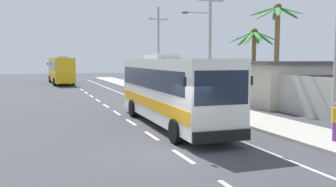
{
  "coord_description": "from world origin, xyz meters",
  "views": [
    {
      "loc": [
        -4.94,
        -12.96,
        3.52
      ],
      "look_at": [
        1.6,
        5.19,
        1.7
      ],
      "focal_mm": 39.47,
      "sensor_mm": 36.0,
      "label": 1
    }
  ],
  "objects_px": {
    "utility_pole_mid": "(209,36)",
    "roadside_building": "(313,81)",
    "palm_nearest": "(277,38)",
    "pedestrian_midwalk": "(165,85)",
    "motorcycle_beside_bus": "(162,96)",
    "utility_pole_far": "(158,46)",
    "pedestrian_far_walk": "(336,121)",
    "palm_third": "(254,50)",
    "coach_bus_foreground": "(170,88)",
    "coach_bus_far_lane": "(61,69)"
  },
  "relations": [
    {
      "from": "coach_bus_foreground",
      "to": "roadside_building",
      "type": "height_order",
      "value": "coach_bus_foreground"
    },
    {
      "from": "pedestrian_far_walk",
      "to": "roadside_building",
      "type": "height_order",
      "value": "roadside_building"
    },
    {
      "from": "pedestrian_midwalk",
      "to": "palm_third",
      "type": "relative_size",
      "value": 0.27
    },
    {
      "from": "palm_third",
      "to": "roadside_building",
      "type": "relative_size",
      "value": 0.39
    },
    {
      "from": "pedestrian_far_walk",
      "to": "palm_nearest",
      "type": "height_order",
      "value": "palm_nearest"
    },
    {
      "from": "coach_bus_far_lane",
      "to": "pedestrian_midwalk",
      "type": "distance_m",
      "value": 21.8
    },
    {
      "from": "utility_pole_far",
      "to": "palm_nearest",
      "type": "bearing_deg",
      "value": -83.25
    },
    {
      "from": "utility_pole_far",
      "to": "palm_third",
      "type": "distance_m",
      "value": 16.44
    },
    {
      "from": "coach_bus_foreground",
      "to": "motorcycle_beside_bus",
      "type": "relative_size",
      "value": 6.04
    },
    {
      "from": "utility_pole_mid",
      "to": "palm_third",
      "type": "height_order",
      "value": "utility_pole_mid"
    },
    {
      "from": "palm_nearest",
      "to": "motorcycle_beside_bus",
      "type": "bearing_deg",
      "value": 143.81
    },
    {
      "from": "motorcycle_beside_bus",
      "to": "palm_third",
      "type": "xyz_separation_m",
      "value": [
        6.87,
        -1.91,
        3.58
      ]
    },
    {
      "from": "coach_bus_far_lane",
      "to": "motorcycle_beside_bus",
      "type": "xyz_separation_m",
      "value": [
        5.74,
        -27.03,
        -1.38
      ]
    },
    {
      "from": "pedestrian_far_walk",
      "to": "coach_bus_far_lane",
      "type": "bearing_deg",
      "value": -40.62
    },
    {
      "from": "pedestrian_far_walk",
      "to": "palm_nearest",
      "type": "xyz_separation_m",
      "value": [
        4.3,
        10.03,
        4.01
      ]
    },
    {
      "from": "pedestrian_midwalk",
      "to": "utility_pole_far",
      "type": "distance_m",
      "value": 8.56
    },
    {
      "from": "coach_bus_far_lane",
      "to": "pedestrian_far_walk",
      "type": "xyz_separation_m",
      "value": [
        8.17,
        -41.99,
        -1.06
      ]
    },
    {
      "from": "motorcycle_beside_bus",
      "to": "pedestrian_far_walk",
      "type": "xyz_separation_m",
      "value": [
        2.43,
        -14.96,
        0.31
      ]
    },
    {
      "from": "utility_pole_mid",
      "to": "roadside_building",
      "type": "xyz_separation_m",
      "value": [
        8.48,
        -2.54,
        -3.72
      ]
    },
    {
      "from": "utility_pole_mid",
      "to": "palm_third",
      "type": "xyz_separation_m",
      "value": [
        2.52,
        -2.74,
        -1.18
      ]
    },
    {
      "from": "palm_nearest",
      "to": "palm_third",
      "type": "bearing_deg",
      "value": 87.38
    },
    {
      "from": "coach_bus_foreground",
      "to": "motorcycle_beside_bus",
      "type": "xyz_separation_m",
      "value": [
        2.48,
        8.54,
        -1.33
      ]
    },
    {
      "from": "palm_nearest",
      "to": "roadside_building",
      "type": "distance_m",
      "value": 7.63
    },
    {
      "from": "utility_pole_far",
      "to": "roadside_building",
      "type": "distance_m",
      "value": 18.4
    },
    {
      "from": "coach_bus_far_lane",
      "to": "palm_nearest",
      "type": "height_order",
      "value": "palm_nearest"
    },
    {
      "from": "utility_pole_far",
      "to": "palm_third",
      "type": "xyz_separation_m",
      "value": [
        2.42,
        -16.24,
        -0.73
      ]
    },
    {
      "from": "pedestrian_far_walk",
      "to": "pedestrian_midwalk",
      "type": "bearing_deg",
      "value": -52.36
    },
    {
      "from": "coach_bus_foreground",
      "to": "utility_pole_far",
      "type": "bearing_deg",
      "value": 73.13
    },
    {
      "from": "utility_pole_mid",
      "to": "palm_nearest",
      "type": "xyz_separation_m",
      "value": [
        2.38,
        -5.76,
        -0.43
      ]
    },
    {
      "from": "coach_bus_far_lane",
      "to": "utility_pole_mid",
      "type": "distance_m",
      "value": 28.28
    },
    {
      "from": "palm_nearest",
      "to": "roadside_building",
      "type": "height_order",
      "value": "palm_nearest"
    },
    {
      "from": "coach_bus_foreground",
      "to": "utility_pole_mid",
      "type": "bearing_deg",
      "value": 53.89
    },
    {
      "from": "coach_bus_foreground",
      "to": "pedestrian_far_walk",
      "type": "height_order",
      "value": "coach_bus_foreground"
    },
    {
      "from": "pedestrian_midwalk",
      "to": "utility_pole_mid",
      "type": "xyz_separation_m",
      "value": [
        1.64,
        -6.14,
        4.45
      ]
    },
    {
      "from": "coach_bus_foreground",
      "to": "roadside_building",
      "type": "distance_m",
      "value": 16.76
    },
    {
      "from": "roadside_building",
      "to": "utility_pole_mid",
      "type": "bearing_deg",
      "value": 163.31
    },
    {
      "from": "coach_bus_foreground",
      "to": "motorcycle_beside_bus",
      "type": "bearing_deg",
      "value": 73.82
    },
    {
      "from": "coach_bus_far_lane",
      "to": "utility_pole_far",
      "type": "xyz_separation_m",
      "value": [
        10.19,
        -12.7,
        2.94
      ]
    },
    {
      "from": "pedestrian_midwalk",
      "to": "roadside_building",
      "type": "distance_m",
      "value": 13.35
    },
    {
      "from": "palm_nearest",
      "to": "palm_third",
      "type": "relative_size",
      "value": 1.25
    },
    {
      "from": "coach_bus_foreground",
      "to": "palm_third",
      "type": "height_order",
      "value": "palm_third"
    },
    {
      "from": "utility_pole_far",
      "to": "utility_pole_mid",
      "type": "bearing_deg",
      "value": -90.45
    },
    {
      "from": "pedestrian_midwalk",
      "to": "roadside_building",
      "type": "bearing_deg",
      "value": -63.42
    },
    {
      "from": "palm_nearest",
      "to": "palm_third",
      "type": "distance_m",
      "value": 3.11
    },
    {
      "from": "coach_bus_foreground",
      "to": "utility_pole_mid",
      "type": "xyz_separation_m",
      "value": [
        6.83,
        9.36,
        3.42
      ]
    },
    {
      "from": "pedestrian_far_walk",
      "to": "palm_third",
      "type": "distance_m",
      "value": 14.17
    },
    {
      "from": "coach_bus_far_lane",
      "to": "motorcycle_beside_bus",
      "type": "distance_m",
      "value": 27.67
    },
    {
      "from": "pedestrian_midwalk",
      "to": "pedestrian_far_walk",
      "type": "relative_size",
      "value": 0.99
    },
    {
      "from": "motorcycle_beside_bus",
      "to": "palm_nearest",
      "type": "xyz_separation_m",
      "value": [
        6.74,
        -4.93,
        4.32
      ]
    },
    {
      "from": "coach_bus_foreground",
      "to": "coach_bus_far_lane",
      "type": "bearing_deg",
      "value": 95.24
    }
  ]
}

